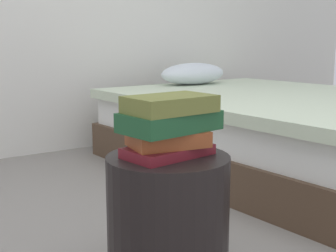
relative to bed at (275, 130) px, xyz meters
name	(u,v)px	position (x,y,z in m)	size (l,w,h in m)	color
bed	(275,130)	(0.00, 0.00, 0.00)	(1.65, 2.09, 0.62)	#4C3828
side_table	(168,220)	(-1.35, -0.80, -0.02)	(0.39, 0.39, 0.43)	black
book_maroon	(167,151)	(-1.36, -0.80, 0.21)	(0.27, 0.16, 0.03)	maroon
book_rust	(169,138)	(-1.35, -0.80, 0.25)	(0.23, 0.15, 0.05)	#994723
book_forest	(170,121)	(-1.35, -0.80, 0.30)	(0.30, 0.18, 0.06)	#1E512D
book_olive	(170,104)	(-1.35, -0.81, 0.36)	(0.26, 0.17, 0.05)	olive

